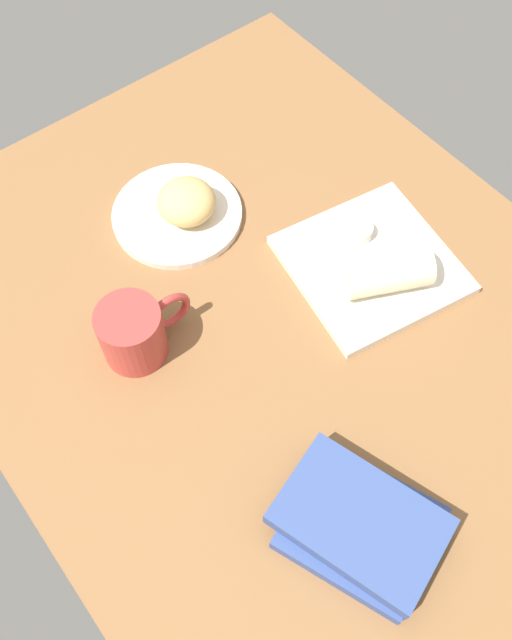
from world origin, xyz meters
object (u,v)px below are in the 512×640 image
Objects in this scene: square_plate at (371,264)px; coffee_mug at (134,332)px; scone_pastry at (185,202)px; sauce_cup at (359,231)px; round_plate at (177,215)px; breakfast_wrap at (387,272)px; book_stack at (360,525)px.

square_plate is 1.67× the size of coffee_mug.
scone_pastry is 31.41cm from square_plate.
sauce_cup is at bearing 160.79° from square_plate.
scone_pastry is 28.27cm from sauce_cup.
coffee_mug is at bearing -98.17° from sauce_cup.
breakfast_wrap is at bearing 27.95° from round_plate.
sauce_cup is at bearing 81.83° from coffee_mug.
book_stack is (24.87, -28.14, -2.21)cm from breakfast_wrap.
sauce_cup is 0.34× the size of breakfast_wrap.
round_plate is 0.89× the size of square_plate.
scone_pastry is at bearing 167.39° from book_stack.
coffee_mug is at bearing 93.26° from breakfast_wrap.
book_stack reaches higher than sauce_cup.
scone_pastry is 0.73× the size of breakfast_wrap.
scone_pastry is at bearing -146.35° from square_plate.
book_stack is at bearing -42.55° from sauce_cup.
round_plate is at bearing 53.94° from breakfast_wrap.
round_plate is 25.50cm from coffee_mug.
sauce_cup is at bearing 6.77° from breakfast_wrap.
sauce_cup is (20.79, 19.08, -1.65)cm from scone_pastry.
sauce_cup is 0.30× the size of coffee_mug.
square_plate is 41.47cm from book_stack.
round_plate is 2.26× the size of scone_pastry.
round_plate is at bearing -146.45° from square_plate.
book_stack is at bearing -45.55° from square_plate.
sauce_cup reaches higher than round_plate.
book_stack reaches higher than round_plate.
sauce_cup is 0.19× the size of book_stack.
breakfast_wrap is (31.62, 16.78, 4.12)cm from round_plate.
square_plate is 5.95cm from breakfast_wrap.
coffee_mug is (-39.76, -7.40, 2.33)cm from book_stack.
sauce_cup reaches higher than square_plate.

